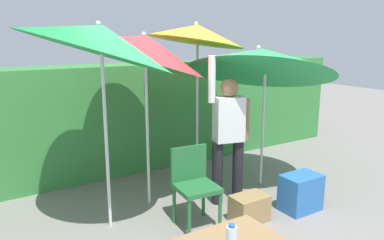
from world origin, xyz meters
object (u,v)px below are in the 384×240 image
at_px(umbrella_orange, 100,39).
at_px(person_vendor, 228,132).
at_px(cooler_box, 301,193).
at_px(crate_cardboard, 249,208).
at_px(umbrella_rainbow, 145,47).
at_px(umbrella_navy, 262,61).
at_px(chair_plastic, 194,182).
at_px(umbrella_yellow, 197,34).

height_order(umbrella_orange, person_vendor, umbrella_orange).
height_order(cooler_box, crate_cardboard, cooler_box).
xyz_separation_m(umbrella_rainbow, umbrella_navy, (1.61, -0.28, -0.21)).
bearing_deg(chair_plastic, umbrella_rainbow, 103.22).
bearing_deg(cooler_box, chair_plastic, 162.82).
relative_size(person_vendor, cooler_box, 3.92).
bearing_deg(person_vendor, cooler_box, -46.76).
bearing_deg(umbrella_orange, cooler_box, -22.65).
relative_size(umbrella_yellow, cooler_box, 4.96).
distance_m(umbrella_yellow, umbrella_navy, 1.02).
xyz_separation_m(chair_plastic, crate_cardboard, (0.58, -0.28, -0.36)).
bearing_deg(chair_plastic, person_vendor, 21.23).
bearing_deg(umbrella_navy, person_vendor, -160.50).
relative_size(umbrella_orange, umbrella_yellow, 1.04).
distance_m(person_vendor, crate_cardboard, 0.96).
bearing_deg(umbrella_navy, umbrella_yellow, 126.07).
distance_m(umbrella_yellow, cooler_box, 2.59).
xyz_separation_m(person_vendor, cooler_box, (0.62, -0.66, -0.71)).
bearing_deg(person_vendor, crate_cardboard, -99.46).
distance_m(umbrella_navy, crate_cardboard, 1.99).
xyz_separation_m(umbrella_orange, umbrella_yellow, (1.69, 0.81, 0.07)).
bearing_deg(chair_plastic, crate_cardboard, -25.99).
relative_size(umbrella_rainbow, cooler_box, 5.01).
xyz_separation_m(umbrella_rainbow, cooler_box, (1.49, -1.20, -1.75)).
relative_size(chair_plastic, crate_cardboard, 2.12).
xyz_separation_m(umbrella_rainbow, umbrella_orange, (-0.64, -0.32, 0.10)).
height_order(umbrella_yellow, umbrella_navy, umbrella_yellow).
height_order(chair_plastic, crate_cardboard, chair_plastic).
bearing_deg(umbrella_yellow, umbrella_orange, -154.38).
relative_size(person_vendor, chair_plastic, 2.11).
distance_m(umbrella_navy, cooler_box, 1.80).
distance_m(umbrella_rainbow, chair_plastic, 1.68).
relative_size(umbrella_rainbow, umbrella_yellow, 1.01).
bearing_deg(umbrella_navy, cooler_box, -97.61).
height_order(umbrella_orange, umbrella_navy, umbrella_orange).
relative_size(umbrella_yellow, person_vendor, 1.27).
relative_size(umbrella_rainbow, umbrella_orange, 0.97).
distance_m(umbrella_orange, umbrella_navy, 2.27).
distance_m(umbrella_orange, crate_cardboard, 2.50).
height_order(umbrella_orange, cooler_box, umbrella_orange).
xyz_separation_m(umbrella_yellow, chair_plastic, (-0.86, -1.30, -1.62)).
relative_size(person_vendor, crate_cardboard, 4.48).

